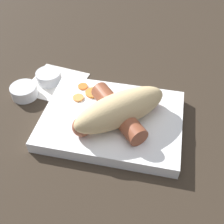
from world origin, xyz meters
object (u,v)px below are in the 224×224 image
object	(u,v)px
sausage	(118,112)
condiment_cup_far	(24,92)
food_tray	(112,120)
condiment_cup_near	(49,78)
bread_roll	(121,109)

from	to	relation	value
sausage	condiment_cup_far	bearing A→B (deg)	167.33
food_tray	condiment_cup_near	size ratio (longest dim) A/B	4.72
food_tray	condiment_cup_far	bearing A→B (deg)	168.13
condiment_cup_far	food_tray	bearing A→B (deg)	-11.87
sausage	condiment_cup_far	distance (m)	0.22
food_tray	condiment_cup_far	world-z (taller)	condiment_cup_far
bread_roll	food_tray	bearing A→B (deg)	150.76
sausage	condiment_cup_far	world-z (taller)	sausage
condiment_cup_far	condiment_cup_near	bearing A→B (deg)	59.28
food_tray	bread_roll	distance (m)	0.05
bread_roll	condiment_cup_near	world-z (taller)	bread_roll
bread_roll	sausage	bearing A→B (deg)	143.35
food_tray	bread_roll	size ratio (longest dim) A/B	1.49
food_tray	condiment_cup_near	distance (m)	0.19
bread_roll	condiment_cup_far	size ratio (longest dim) A/B	3.16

